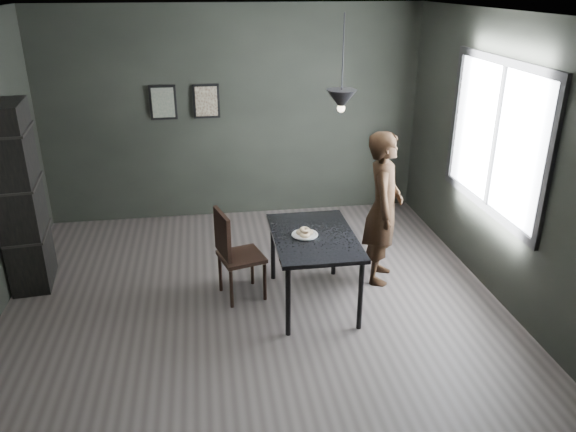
{
  "coord_description": "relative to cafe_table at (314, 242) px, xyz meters",
  "views": [
    {
      "loc": [
        -0.41,
        -4.88,
        3.07
      ],
      "look_at": [
        0.35,
        0.05,
        0.95
      ],
      "focal_mm": 35.0,
      "sensor_mm": 36.0,
      "label": 1
    }
  ],
  "objects": [
    {
      "name": "ground",
      "position": [
        -0.6,
        0.0,
        -0.67
      ],
      "size": [
        5.0,
        5.0,
        0.0
      ],
      "primitive_type": "plane",
      "color": "#383230",
      "rests_on": "ground"
    },
    {
      "name": "back_wall",
      "position": [
        -0.6,
        2.5,
        0.73
      ],
      "size": [
        5.0,
        0.1,
        2.8
      ],
      "primitive_type": "cube",
      "color": "black",
      "rests_on": "ground"
    },
    {
      "name": "ceiling",
      "position": [
        -0.6,
        0.0,
        2.13
      ],
      "size": [
        5.0,
        5.0,
        0.02
      ],
      "color": "silver",
      "rests_on": "ground"
    },
    {
      "name": "window_assembly",
      "position": [
        1.87,
        0.2,
        0.93
      ],
      "size": [
        0.04,
        1.96,
        1.56
      ],
      "color": "white",
      "rests_on": "ground"
    },
    {
      "name": "cafe_table",
      "position": [
        0.0,
        0.0,
        0.0
      ],
      "size": [
        0.8,
        1.2,
        0.75
      ],
      "color": "black",
      "rests_on": "ground"
    },
    {
      "name": "white_plate",
      "position": [
        -0.09,
        -0.0,
        0.08
      ],
      "size": [
        0.23,
        0.23,
        0.01
      ],
      "primitive_type": "cylinder",
      "color": "white",
      "rests_on": "cafe_table"
    },
    {
      "name": "donut_pile",
      "position": [
        -0.09,
        -0.0,
        0.12
      ],
      "size": [
        0.17,
        0.17,
        0.08
      ],
      "rotation": [
        0.0,
        0.0,
        0.35
      ],
      "color": "beige",
      "rests_on": "white_plate"
    },
    {
      "name": "woman",
      "position": [
        0.82,
        0.39,
        0.16
      ],
      "size": [
        0.59,
        0.71,
        1.66
      ],
      "primitive_type": "imported",
      "rotation": [
        0.0,
        0.0,
        1.21
      ],
      "color": "black",
      "rests_on": "ground"
    },
    {
      "name": "wood_chair",
      "position": [
        -0.79,
        0.21,
        -0.12
      ],
      "size": [
        0.52,
        0.52,
        0.97
      ],
      "rotation": [
        0.0,
        0.0,
        0.27
      ],
      "color": "black",
      "rests_on": "ground"
    },
    {
      "name": "shelf_unit",
      "position": [
        -2.92,
        0.85,
        0.32
      ],
      "size": [
        0.44,
        0.69,
        1.97
      ],
      "primitive_type": "cube",
      "rotation": [
        0.0,
        0.0,
        0.1
      ],
      "color": "black",
      "rests_on": "ground"
    },
    {
      "name": "pendant_lamp",
      "position": [
        0.25,
        0.1,
        1.38
      ],
      "size": [
        0.28,
        0.28,
        0.86
      ],
      "color": "black",
      "rests_on": "ground"
    },
    {
      "name": "framed_print_left",
      "position": [
        -1.5,
        2.47,
        0.93
      ],
      "size": [
        0.34,
        0.04,
        0.44
      ],
      "color": "black",
      "rests_on": "ground"
    },
    {
      "name": "framed_print_right",
      "position": [
        -0.95,
        2.47,
        0.93
      ],
      "size": [
        0.34,
        0.04,
        0.44
      ],
      "color": "black",
      "rests_on": "ground"
    }
  ]
}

